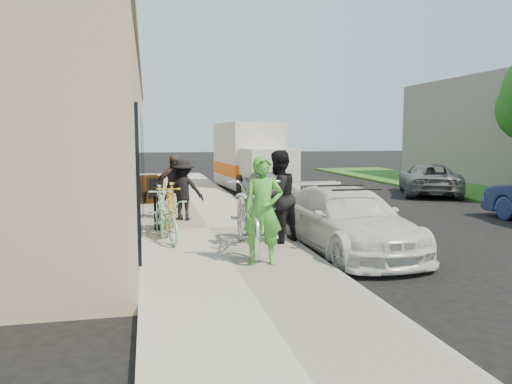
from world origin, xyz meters
TOP-DOWN VIEW (x-y plane):
  - ground at (0.00, 0.00)m, footprint 120.00×120.00m
  - sidewalk at (-2.00, 3.00)m, footprint 3.00×34.00m
  - curb at (-0.45, 3.00)m, footprint 0.12×34.00m
  - storefront at (-5.24, 7.99)m, footprint 3.60×20.00m
  - bike_rack at (-3.17, 2.69)m, footprint 0.12×0.57m
  - sandwich_board at (-3.18, 7.53)m, footprint 0.70×0.70m
  - sedan_white at (0.44, 0.76)m, footprint 1.97×4.35m
  - sedan_silver at (0.46, 7.08)m, footprint 1.44×3.45m
  - moving_truck at (0.96, 12.30)m, footprint 2.60×5.84m
  - far_car_gray at (7.19, 8.89)m, footprint 3.54×4.70m
  - tandem_bike at (-1.55, 0.64)m, footprint 1.06×2.66m
  - woman_rider at (-1.51, -0.40)m, footprint 0.71×0.52m
  - man_standing at (-0.84, 1.18)m, footprint 1.12×1.07m
  - cruiser_bike_a at (-3.10, 2.61)m, footprint 0.52×1.72m
  - cruiser_bike_b at (-2.99, 1.77)m, footprint 0.91×1.72m
  - cruiser_bike_c at (-2.87, 2.71)m, footprint 0.74×1.83m
  - bystander_a at (-2.47, 4.21)m, footprint 1.09×0.78m
  - bystander_b at (-2.70, 4.48)m, footprint 0.98×0.46m

SIDE VIEW (x-z plane):
  - ground at x=0.00m, z-range 0.00..0.00m
  - curb at x=-0.45m, z-range 0.00..0.13m
  - sidewalk at x=-2.00m, z-range 0.00..0.15m
  - cruiser_bike_b at x=-2.99m, z-range 0.15..1.01m
  - sedan_silver at x=0.46m, z-range 0.00..1.17m
  - far_car_gray at x=7.19m, z-range 0.00..1.19m
  - sandwich_board at x=-3.18m, z-range 0.16..1.03m
  - sedan_white at x=0.44m, z-range -0.02..1.26m
  - bike_rack at x=-3.17m, z-range 0.23..1.04m
  - cruiser_bike_a at x=-3.10m, z-range 0.15..1.18m
  - cruiser_bike_c at x=-2.87m, z-range 0.15..1.22m
  - tandem_bike at x=-1.55m, z-range 0.15..1.52m
  - bystander_a at x=-2.47m, z-range 0.15..1.68m
  - bystander_b at x=-2.70m, z-range 0.15..1.77m
  - woman_rider at x=-1.51m, z-range 0.15..1.93m
  - man_standing at x=-0.84m, z-range 0.15..1.98m
  - moving_truck at x=0.96m, z-range -0.16..2.63m
  - storefront at x=-5.24m, z-range 0.01..4.24m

